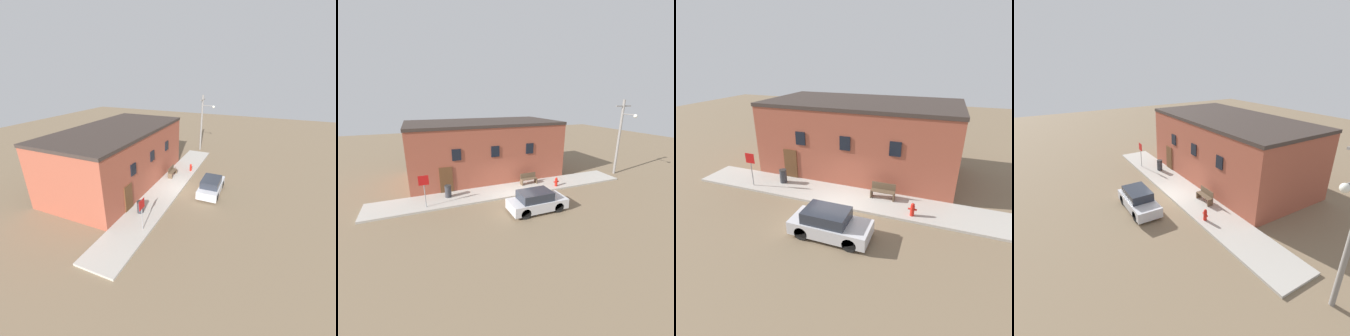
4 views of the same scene
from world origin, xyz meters
TOP-DOWN VIEW (x-y plane):
  - ground_plane at (0.00, 0.00)m, footprint 80.00×80.00m
  - sidewalk at (0.00, 1.33)m, footprint 20.94×2.65m
  - brick_building at (-0.61, 6.18)m, footprint 13.68×7.18m
  - fire_hydrant at (4.06, 0.51)m, footprint 0.47×0.23m
  - stop_sign at (-6.38, 0.53)m, footprint 0.66×0.06m
  - bench at (2.14, 1.86)m, footprint 1.46×0.44m
  - trash_bin at (-4.73, 1.64)m, footprint 0.49×0.49m
  - utility_pole at (11.69, 1.46)m, footprint 1.80×1.68m
  - parked_car at (0.49, -2.47)m, footprint 3.92×1.68m

SIDE VIEW (x-z plane):
  - ground_plane at x=0.00m, z-range 0.00..0.00m
  - sidewalk at x=0.00m, z-range 0.00..0.15m
  - fire_hydrant at x=4.06m, z-range 0.15..0.91m
  - bench at x=2.14m, z-range 0.13..1.09m
  - trash_bin at x=-4.73m, z-range 0.15..1.08m
  - parked_car at x=0.49m, z-range -0.03..1.39m
  - stop_sign at x=-6.38m, z-range 0.60..2.86m
  - brick_building at x=-0.61m, z-range 0.00..5.24m
  - utility_pole at x=11.69m, z-range 0.33..7.49m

